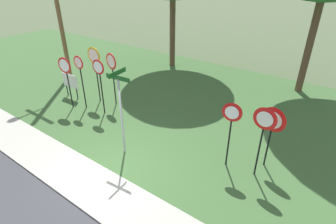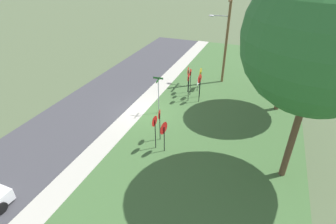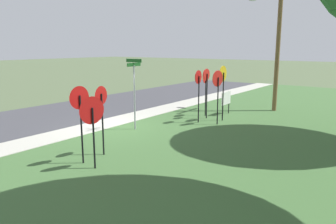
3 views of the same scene
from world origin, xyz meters
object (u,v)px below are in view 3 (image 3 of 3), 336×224
street_name_post (134,88)px  utility_pole (277,26)px  stop_sign_near_left (198,85)px  stop_sign_far_right (218,85)px  yield_sign_near_left (92,116)px  notice_board (226,99)px  stop_sign_far_left (223,80)px  yield_sign_far_left (101,104)px  yield_sign_near_right (80,106)px  stop_sign_far_center (207,83)px  stop_sign_near_right (205,82)px

street_name_post → utility_pole: size_ratio=0.35×
stop_sign_near_left → stop_sign_far_right: bearing=98.7°
yield_sign_near_left → notice_board: size_ratio=1.78×
stop_sign_far_left → yield_sign_far_left: 7.34m
yield_sign_near_left → utility_pole: bearing=-175.2°
yield_sign_far_left → yield_sign_near_left: bearing=26.1°
yield_sign_near_left → yield_sign_near_right: bearing=-87.8°
stop_sign_near_left → stop_sign_far_center: stop_sign_far_center is taller
yield_sign_far_left → stop_sign_near_right: bearing=174.4°
stop_sign_near_right → street_name_post: 4.58m
yield_sign_far_left → utility_pole: (-11.41, 1.98, 3.03)m
stop_sign_far_right → yield_sign_near_left: stop_sign_far_right is taller
stop_sign_near_right → stop_sign_far_left: size_ratio=0.91×
stop_sign_far_center → utility_pole: 5.50m
yield_sign_far_left → street_name_post: bearing=-164.8°
yield_sign_near_left → stop_sign_near_left: bearing=-164.4°
stop_sign_far_left → stop_sign_far_center: bearing=-90.3°
stop_sign_near_right → stop_sign_far_right: 2.04m
utility_pole → notice_board: utility_pole is taller
utility_pole → stop_sign_near_left: bearing=-19.7°
stop_sign_near_right → yield_sign_near_left: 8.93m
stop_sign_near_left → utility_pole: size_ratio=0.29×
street_name_post → utility_pole: 9.27m
stop_sign_near_right → yield_sign_near_right: (8.75, 0.53, 0.03)m
stop_sign_far_right → yield_sign_near_right: (7.33, -0.94, -0.03)m
stop_sign_far_center → utility_pole: utility_pole is taller
stop_sign_far_center → yield_sign_near_right: bearing=0.7°
stop_sign_far_center → yield_sign_near_left: stop_sign_far_center is taller
street_name_post → stop_sign_far_left: bearing=144.8°
yield_sign_far_left → stop_sign_far_right: bearing=162.0°
stop_sign_far_right → street_name_post: bearing=-29.6°
stop_sign_far_right → stop_sign_far_left: bearing=-158.1°
stop_sign_near_left → yield_sign_near_left: (7.23, 0.65, -0.19)m
utility_pole → yield_sign_far_left: bearing=-9.9°
yield_sign_far_left → notice_board: yield_sign_far_left is taller
utility_pole → notice_board: (2.65, -1.66, -3.95)m
stop_sign_near_left → notice_board: bearing=171.9°
street_name_post → yield_sign_near_left: bearing=22.0°
stop_sign_far_left → yield_sign_near_left: 8.36m
stop_sign_far_center → yield_sign_near_left: size_ratio=1.15×
yield_sign_near_right → street_name_post: bearing=-156.8°
stop_sign_near_right → utility_pole: size_ratio=0.28×
stop_sign_near_right → utility_pole: bearing=137.9°
yield_sign_far_left → notice_board: size_ratio=1.90×
stop_sign_far_center → yield_sign_far_left: stop_sign_far_center is taller
yield_sign_near_left → street_name_post: street_name_post is taller
yield_sign_far_left → utility_pole: 11.97m
street_name_post → utility_pole: bearing=151.9°
stop_sign_far_center → stop_sign_far_right: 1.41m
stop_sign_far_left → stop_sign_far_right: bearing=9.6°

